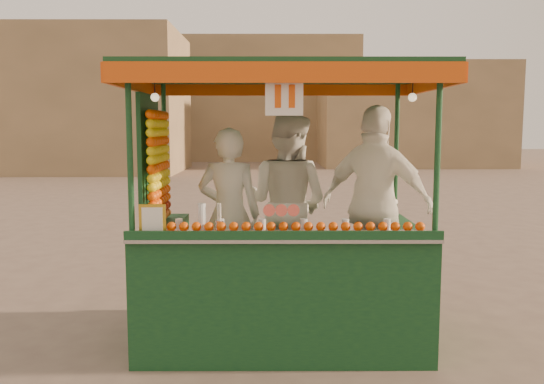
{
  "coord_description": "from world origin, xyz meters",
  "views": [
    {
      "loc": [
        -0.09,
        -4.83,
        1.94
      ],
      "look_at": [
        -0.07,
        0.16,
        1.36
      ],
      "focal_mm": 37.04,
      "sensor_mm": 36.0,
      "label": 1
    }
  ],
  "objects_px": {
    "vendor_left": "(229,214)",
    "vendor_middle": "(287,204)",
    "vendor_right": "(376,205)",
    "juice_cart": "(274,256)"
  },
  "relations": [
    {
      "from": "vendor_left",
      "to": "vendor_middle",
      "type": "height_order",
      "value": "vendor_middle"
    },
    {
      "from": "vendor_middle",
      "to": "vendor_left",
      "type": "bearing_deg",
      "value": 51.66
    },
    {
      "from": "vendor_middle",
      "to": "vendor_right",
      "type": "bearing_deg",
      "value": -169.94
    },
    {
      "from": "vendor_middle",
      "to": "vendor_right",
      "type": "height_order",
      "value": "vendor_right"
    },
    {
      "from": "juice_cart",
      "to": "vendor_right",
      "type": "height_order",
      "value": "juice_cart"
    },
    {
      "from": "vendor_left",
      "to": "vendor_middle",
      "type": "bearing_deg",
      "value": -153.42
    },
    {
      "from": "vendor_left",
      "to": "vendor_right",
      "type": "xyz_separation_m",
      "value": [
        1.39,
        -0.1,
        0.11
      ]
    },
    {
      "from": "vendor_right",
      "to": "vendor_middle",
      "type": "bearing_deg",
      "value": 10.98
    },
    {
      "from": "juice_cart",
      "to": "vendor_right",
      "type": "distance_m",
      "value": 1.09
    },
    {
      "from": "juice_cart",
      "to": "vendor_left",
      "type": "relative_size",
      "value": 1.64
    }
  ]
}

